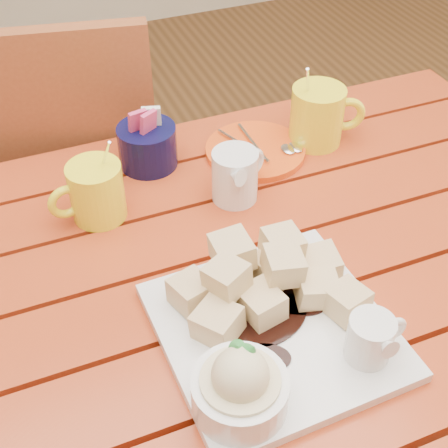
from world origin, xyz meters
name	(u,v)px	position (x,y,z in m)	size (l,w,h in m)	color
table	(235,333)	(0.00, 0.00, 0.64)	(1.20, 0.79, 0.75)	#AB3116
dessert_plate	(269,328)	(0.00, -0.11, 0.78)	(0.27, 0.27, 0.11)	white
coffee_mug_left	(95,191)	(-0.14, 0.20, 0.80)	(0.11, 0.08, 0.13)	yellow
coffee_mug_right	(319,115)	(0.26, 0.26, 0.80)	(0.13, 0.09, 0.15)	yellow
cream_pitcher	(237,175)	(0.07, 0.17, 0.79)	(0.10, 0.09, 0.08)	white
sugar_caddy	(147,145)	(-0.03, 0.30, 0.79)	(0.09, 0.09, 0.10)	black
orange_saucer	(256,150)	(0.15, 0.26, 0.76)	(0.17, 0.17, 0.02)	#F15014
chair_far	(52,196)	(-0.18, 0.56, 0.53)	(0.52, 0.52, 0.95)	brown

